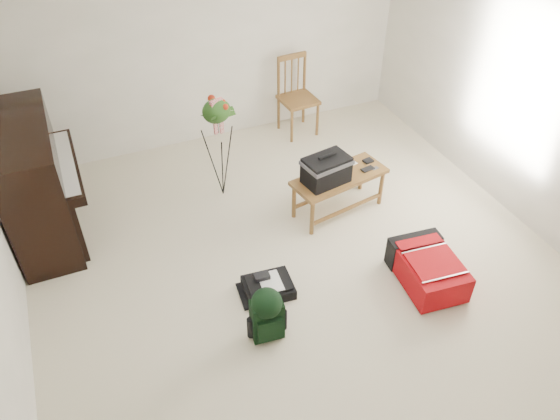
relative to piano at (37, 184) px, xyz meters
name	(u,v)px	position (x,y,z in m)	size (l,w,h in m)	color
floor	(302,271)	(2.19, -1.60, -0.60)	(5.00, 5.50, 0.01)	beige
ceiling	(312,16)	(2.19, -1.60, 1.90)	(5.00, 5.50, 0.01)	white
wall_back	(208,44)	(2.19, 1.15, 0.65)	(5.00, 0.04, 2.50)	white
wall_right	(540,108)	(4.69, -1.60, 0.65)	(0.04, 5.50, 2.50)	white
piano	(37,184)	(0.00, 0.00, 0.00)	(0.71, 1.50, 1.25)	black
bench	(329,171)	(2.81, -0.89, -0.03)	(1.10, 0.59, 0.80)	brown
dining_chair	(297,97)	(3.23, 0.84, -0.10)	(0.47, 0.47, 1.02)	brown
red_suitcase	(425,265)	(3.21, -2.13, -0.43)	(0.57, 0.79, 0.32)	#BF0A08
black_duffel	(268,286)	(1.78, -1.71, -0.53)	(0.48, 0.40, 0.19)	black
green_backpack	(267,312)	(1.59, -2.17, -0.30)	(0.29, 0.26, 0.54)	black
flower_stand	(220,149)	(1.87, -0.11, 0.01)	(0.50, 0.50, 1.24)	black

